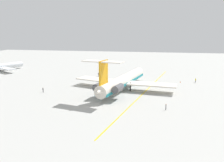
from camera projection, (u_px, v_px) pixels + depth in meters
name	position (u px, v px, depth m)	size (l,w,h in m)	color
ground	(134.00, 91.00, 83.54)	(293.07, 293.07, 0.00)	#ADADA8
main_jetliner	(122.00, 81.00, 84.21)	(41.68, 37.17, 12.24)	silver
airliner_mid_left	(1.00, 66.00, 124.11)	(23.88, 24.19, 7.70)	silver
ground_crew_near_nose	(166.00, 106.00, 63.63)	(0.37, 0.29, 1.72)	black
ground_crew_near_tail	(98.00, 74.00, 109.36)	(0.28, 0.42, 1.72)	black
ground_crew_portside	(43.00, 89.00, 81.52)	(0.27, 0.41, 1.70)	black
ground_crew_starboard	(196.00, 80.00, 96.72)	(0.33, 0.35, 1.77)	black
safety_cone_nose	(180.00, 82.00, 97.05)	(0.40, 0.40, 0.55)	#EA590F
taxiway_centreline	(146.00, 90.00, 84.45)	(83.79, 0.36, 0.01)	gold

